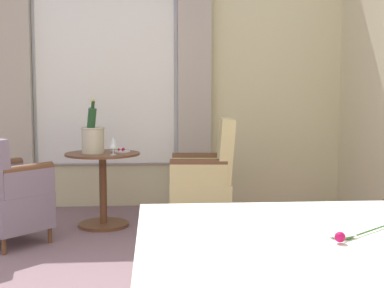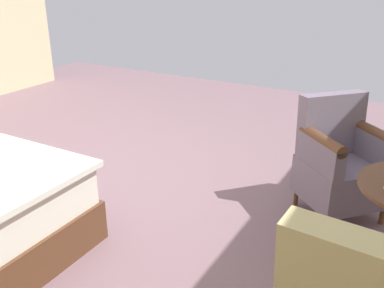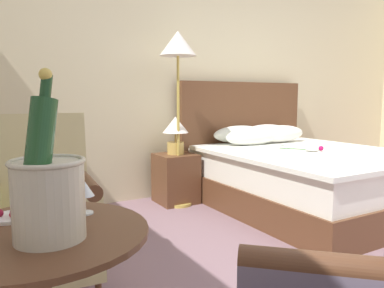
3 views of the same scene
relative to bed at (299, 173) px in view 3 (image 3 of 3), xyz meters
name	(u,v)px [view 3 (image 3 of 3)]	position (x,y,z in m)	size (l,w,h in m)	color
wall_headboard_side	(213,67)	(-0.34, 1.12, 1.14)	(6.68, 0.12, 2.98)	beige
bed	(299,173)	(0.00, 0.00, 0.00)	(1.77, 2.14, 1.31)	brown
nightstand	(176,178)	(-1.06, 0.75, -0.09)	(0.42, 0.40, 0.53)	brown
bedside_lamp	(176,130)	(-1.06, 0.75, 0.43)	(0.28, 0.28, 0.40)	#D3AE55
floor_lamp_brass	(178,56)	(-1.08, 0.64, 1.19)	(0.37, 0.37, 1.79)	gold
champagne_bucket	(47,189)	(-2.70, -1.62, 0.51)	(0.22, 0.22, 0.51)	beige
wine_glass_near_bucket	(84,190)	(-2.54, -1.42, 0.44)	(0.07, 0.07, 0.13)	white
snack_plate	(10,217)	(-2.78, -1.35, 0.36)	(0.15, 0.15, 0.04)	white
armchair_by_window	(41,218)	(-2.59, -0.56, 0.10)	(0.63, 0.63, 1.03)	brown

